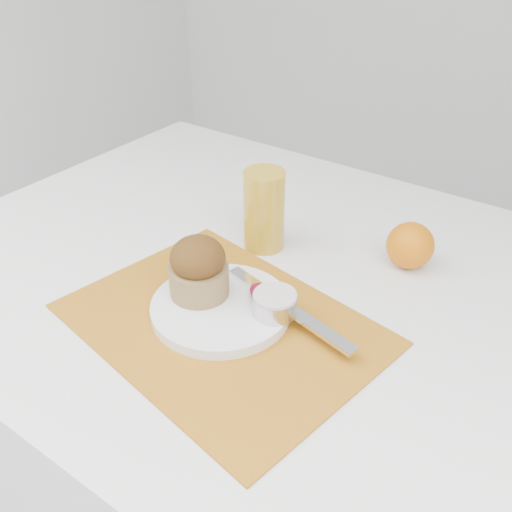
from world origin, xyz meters
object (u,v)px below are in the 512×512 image
Objects in this scene: muffin at (198,268)px; plate at (221,308)px; juice_glass at (264,210)px; orange at (410,245)px; table at (297,455)px.

plate is at bearing -3.30° from muffin.
juice_glass is at bearing 94.80° from muffin.
muffin is (0.01, -0.17, -0.01)m from juice_glass.
juice_glass reaches higher than plate.
muffin is (-0.04, 0.00, 0.05)m from plate.
juice_glass reaches higher than muffin.
orange reaches higher than plate.
muffin is at bearing 176.70° from plate.
juice_glass is (-0.11, 0.05, 0.44)m from table.
juice_glass reaches higher than table.
table is 9.43× the size of juice_glass.
plate is at bearing -73.33° from juice_glass.
plate is 0.06m from muffin.
muffin is at bearing -127.56° from orange.
orange is (0.10, 0.13, 0.41)m from table.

